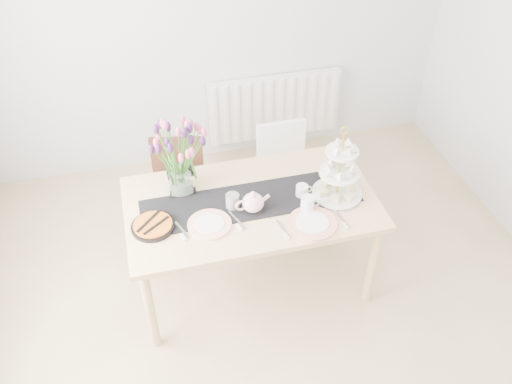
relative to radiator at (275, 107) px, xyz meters
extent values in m
plane|color=tan|center=(-0.50, -2.19, -0.45)|extent=(4.50, 4.50, 0.00)
plane|color=silver|center=(-0.50, 0.06, 0.85)|extent=(4.00, 0.00, 4.00)
cube|color=white|center=(0.00, 0.00, 0.00)|extent=(1.20, 0.08, 0.60)
cube|color=tan|center=(-0.59, -1.53, 0.28)|extent=(1.60, 0.90, 0.04)
cylinder|color=tan|center=(-1.32, -1.91, -0.09)|extent=(0.06, 0.06, 0.71)
cylinder|color=tan|center=(0.14, -1.91, -0.09)|extent=(0.06, 0.06, 0.71)
cylinder|color=tan|center=(-1.32, -1.15, -0.09)|extent=(0.06, 0.06, 0.71)
cylinder|color=tan|center=(0.14, -1.15, -0.09)|extent=(0.06, 0.06, 0.71)
cube|color=#341813|center=(-1.01, -0.92, -0.06)|extent=(0.46, 0.46, 0.04)
cube|color=#341813|center=(-0.97, -0.75, 0.15)|extent=(0.39, 0.12, 0.37)
cylinder|color=#341813|center=(-1.22, -1.06, -0.26)|extent=(0.04, 0.04, 0.37)
cylinder|color=#341813|center=(-0.87, -1.13, -0.26)|extent=(0.04, 0.04, 0.37)
cylinder|color=#341813|center=(-1.15, -0.71, -0.26)|extent=(0.04, 0.04, 0.37)
cylinder|color=#341813|center=(-0.80, -0.78, -0.26)|extent=(0.04, 0.04, 0.37)
cube|color=white|center=(-0.16, -0.91, -0.06)|extent=(0.39, 0.39, 0.04)
cube|color=white|center=(-0.16, -0.74, 0.15)|extent=(0.39, 0.04, 0.37)
cylinder|color=white|center=(-0.34, -1.10, -0.26)|extent=(0.04, 0.04, 0.37)
cylinder|color=white|center=(0.02, -1.09, -0.26)|extent=(0.04, 0.04, 0.37)
cylinder|color=white|center=(-0.34, -0.74, -0.26)|extent=(0.04, 0.04, 0.37)
cylinder|color=white|center=(0.02, -0.73, -0.26)|extent=(0.04, 0.04, 0.37)
cube|color=black|center=(-0.59, -1.53, 0.30)|extent=(1.40, 0.35, 0.01)
cube|color=silver|center=(-1.01, -1.30, 0.38)|extent=(0.16, 0.16, 0.16)
cylinder|color=gold|center=(-0.04, -1.60, 0.54)|extent=(0.01, 0.01, 0.48)
cylinder|color=white|center=(-0.04, -1.60, 0.32)|extent=(0.32, 0.32, 0.01)
cylinder|color=white|center=(-0.04, -1.60, 0.48)|extent=(0.26, 0.26, 0.01)
cylinder|color=white|center=(-0.04, -1.60, 0.65)|extent=(0.21, 0.21, 0.01)
cylinder|color=silver|center=(-0.26, -1.55, 0.34)|extent=(0.08, 0.08, 0.08)
cylinder|color=black|center=(-1.23, -1.61, 0.31)|extent=(0.26, 0.26, 0.02)
cylinder|color=orange|center=(-1.23, -1.61, 0.33)|extent=(0.24, 0.24, 0.01)
cylinder|color=gray|center=(-0.72, -1.55, 0.35)|extent=(0.12, 0.12, 0.10)
cylinder|color=silver|center=(-0.27, -1.69, 0.35)|extent=(0.10, 0.10, 0.10)
cylinder|color=white|center=(-0.89, -1.67, 0.31)|extent=(0.35, 0.35, 0.01)
cylinder|color=silver|center=(-0.28, -1.82, 0.31)|extent=(0.35, 0.35, 0.02)
camera|label=1|loc=(-1.20, -4.04, 2.60)|focal=38.00mm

